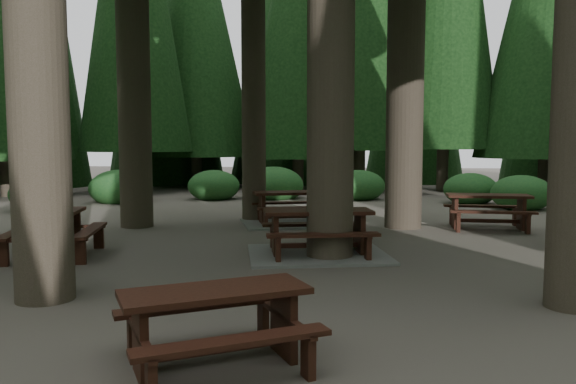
# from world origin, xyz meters

# --- Properties ---
(ground) EXTENTS (80.00, 80.00, 0.00)m
(ground) POSITION_xyz_m (0.00, 0.00, 0.00)
(ground) COLOR #514941
(ground) RESTS_ON ground
(picnic_table_a) EXTENTS (2.92, 2.59, 0.86)m
(picnic_table_a) POSITION_xyz_m (0.57, 0.40, 0.30)
(picnic_table_a) COLOR gray
(picnic_table_a) RESTS_ON ground
(picnic_table_b) EXTENTS (1.95, 2.21, 0.82)m
(picnic_table_b) POSITION_xyz_m (-4.21, -0.32, 0.54)
(picnic_table_b) COLOR black
(picnic_table_b) RESTS_ON ground
(picnic_table_c) EXTENTS (3.00, 2.72, 0.84)m
(picnic_table_c) POSITION_xyz_m (-0.40, 4.44, 0.30)
(picnic_table_c) COLOR gray
(picnic_table_c) RESTS_ON ground
(picnic_table_d) EXTENTS (2.00, 1.64, 0.84)m
(picnic_table_d) POSITION_xyz_m (4.43, 4.23, 0.56)
(picnic_table_d) COLOR black
(picnic_table_d) RESTS_ON ground
(picnic_table_e) EXTENTS (2.16, 2.04, 0.74)m
(picnic_table_e) POSITION_xyz_m (0.02, -4.92, 0.49)
(picnic_table_e) COLOR black
(picnic_table_e) RESTS_ON ground
(shrub_ring) EXTENTS (23.86, 24.64, 1.49)m
(shrub_ring) POSITION_xyz_m (0.70, 0.75, 0.40)
(shrub_ring) COLOR #1F5B29
(shrub_ring) RESTS_ON ground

